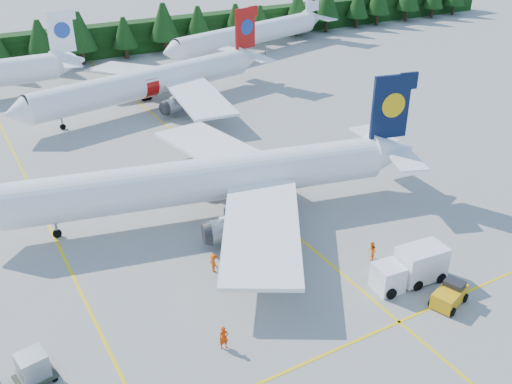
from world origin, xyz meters
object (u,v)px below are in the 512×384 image
service_truck (409,267)px  baggage_tug (450,295)px  airliner_navy (194,182)px  airliner_red (142,84)px

service_truck → baggage_tug: size_ratio=1.84×
airliner_navy → baggage_tug: bearing=-50.0°
airliner_navy → baggage_tug: 25.46m
airliner_navy → airliner_red: bearing=91.4°
airliner_navy → airliner_red: 33.66m
airliner_red → service_truck: 52.03m
service_truck → baggage_tug: bearing=-71.1°
service_truck → baggage_tug: service_truck is taller
airliner_navy → baggage_tug: size_ratio=12.11×
airliner_navy → baggage_tug: (11.66, -22.44, -2.97)m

